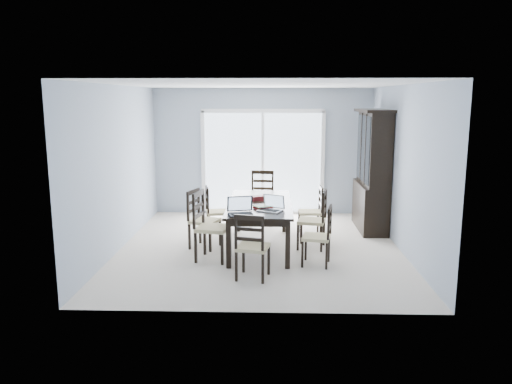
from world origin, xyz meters
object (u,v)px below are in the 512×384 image
china_hutch (372,172)px  chair_right_mid (317,213)px  chair_right_near (322,229)px  laptop_dark (242,211)px  laptop_silver (270,207)px  chair_left_near (206,218)px  chair_end_near (251,240)px  chair_left_far (213,205)px  game_box (260,198)px  chair_right_far (315,205)px  dining_table (260,207)px  hot_tub (247,184)px  chair_left_mid (199,212)px  cell_phone (260,216)px  chair_end_far (262,191)px

china_hutch → chair_right_mid: size_ratio=2.00×
chair_right_near → laptop_dark: chair_right_near is taller
laptop_silver → chair_left_near: bearing=-153.4°
chair_right_near → chair_end_near: (-1.00, -0.65, 0.02)m
chair_left_near → chair_left_far: 1.37m
china_hutch → game_box: china_hutch is taller
chair_left_near → chair_right_near: chair_left_near is taller
laptop_silver → chair_right_far: bearing=87.8°
dining_table → hot_tub: 3.46m
chair_left_mid → chair_right_far: (1.93, 0.80, -0.04)m
chair_right_far → laptop_dark: chair_right_far is taller
chair_right_near → laptop_dark: size_ratio=2.39×
chair_right_far → cell_phone: bearing=149.7°
game_box → cell_phone: bearing=-88.8°
dining_table → chair_left_far: (-0.85, 0.74, -0.14)m
china_hutch → chair_end_far: size_ratio=1.87×
dining_table → chair_right_near: 1.25m
dining_table → chair_end_near: chair_end_near is taller
hot_tub → laptop_silver: bearing=-82.5°
chair_right_near → chair_end_near: size_ratio=0.96×
chair_right_near → cell_phone: size_ratio=8.28×
chair_left_mid → chair_right_far: bearing=131.7°
chair_end_near → hot_tub: (-0.29, 4.92, -0.09)m
chair_left_far → chair_right_mid: 1.92m
chair_end_far → laptop_silver: (0.16, -2.28, 0.19)m
china_hutch → chair_right_mid: 1.74m
chair_end_far → hot_tub: bearing=-72.6°
china_hutch → chair_left_far: (-2.87, -0.51, -0.54)m
hot_tub → laptop_dark: bearing=-88.2°
china_hutch → chair_right_mid: china_hutch is taller
dining_table → game_box: 0.23m
chair_right_far → laptop_silver: chair_right_far is taller
china_hutch → chair_end_far: (-2.02, 0.41, -0.45)m
hot_tub → chair_right_mid: bearing=-69.4°
game_box → laptop_silver: bearing=-78.9°
dining_table → game_box: size_ratio=7.61×
chair_right_near → laptop_dark: (-1.16, -0.05, 0.28)m
dining_table → game_box: game_box is taller
chair_end_near → laptop_dark: bearing=116.9°
chair_end_far → china_hutch: bearing=174.3°
chair_end_far → hot_tub: (-0.37, 1.78, -0.15)m
chair_right_far → hot_tub: chair_right_far is taller
chair_left_mid → chair_right_mid: bearing=108.9°
chair_end_far → laptop_dark: bearing=90.3°
chair_left_far → cell_phone: bearing=14.7°
chair_right_near → chair_end_far: size_ratio=0.86×
china_hutch → cell_phone: china_hutch is taller
chair_left_near → chair_end_far: chair_left_near is taller
chair_right_near → dining_table: bearing=59.8°
chair_right_far → game_box: bearing=119.8°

